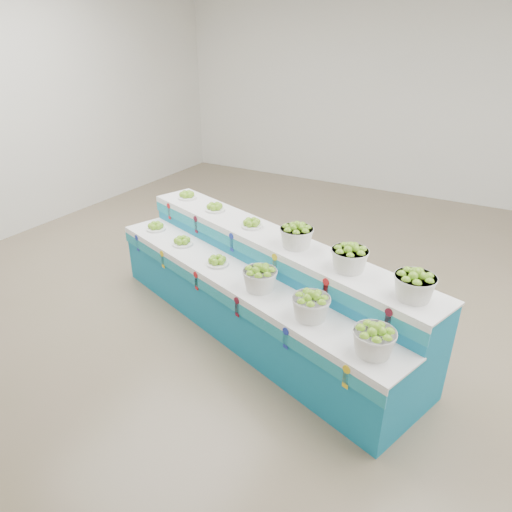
% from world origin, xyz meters
% --- Properties ---
extents(ground, '(10.00, 10.00, 0.00)m').
position_xyz_m(ground, '(0.00, 0.00, 0.00)').
color(ground, '#73664B').
rests_on(ground, ground).
extents(back_wall, '(10.00, 0.00, 10.00)m').
position_xyz_m(back_wall, '(0.00, 5.00, 2.00)').
color(back_wall, silver).
rests_on(back_wall, ground).
extents(display_stand, '(4.05, 2.24, 1.02)m').
position_xyz_m(display_stand, '(-0.35, -0.51, 0.51)').
color(display_stand, '#157DA9').
rests_on(display_stand, ground).
extents(plate_lower_left, '(0.31, 0.31, 0.10)m').
position_xyz_m(plate_lower_left, '(-1.96, -0.21, 0.77)').
color(plate_lower_left, white).
rests_on(plate_lower_left, display_stand).
extents(plate_lower_mid, '(0.31, 0.31, 0.10)m').
position_xyz_m(plate_lower_mid, '(-1.40, -0.40, 0.77)').
color(plate_lower_mid, white).
rests_on(plate_lower_mid, display_stand).
extents(plate_lower_right, '(0.31, 0.31, 0.10)m').
position_xyz_m(plate_lower_right, '(-0.76, -0.62, 0.77)').
color(plate_lower_right, white).
rests_on(plate_lower_right, display_stand).
extents(basket_lower_left, '(0.43, 0.43, 0.24)m').
position_xyz_m(basket_lower_left, '(-0.12, -0.84, 0.84)').
color(basket_lower_left, silver).
rests_on(basket_lower_left, display_stand).
extents(basket_lower_mid, '(0.43, 0.43, 0.24)m').
position_xyz_m(basket_lower_mid, '(0.50, -1.06, 0.84)').
color(basket_lower_mid, silver).
rests_on(basket_lower_mid, display_stand).
extents(basket_lower_right, '(0.43, 0.43, 0.24)m').
position_xyz_m(basket_lower_right, '(1.12, -1.27, 0.84)').
color(basket_lower_right, silver).
rests_on(basket_lower_right, display_stand).
extents(plate_upper_left, '(0.31, 0.31, 0.10)m').
position_xyz_m(plate_upper_left, '(-1.81, 0.25, 1.07)').
color(plate_upper_left, white).
rests_on(plate_upper_left, display_stand).
extents(plate_upper_mid, '(0.31, 0.31, 0.10)m').
position_xyz_m(plate_upper_mid, '(-1.24, 0.06, 1.07)').
color(plate_upper_mid, white).
rests_on(plate_upper_mid, display_stand).
extents(plate_upper_right, '(0.31, 0.31, 0.10)m').
position_xyz_m(plate_upper_right, '(-0.60, -0.16, 1.07)').
color(plate_upper_right, white).
rests_on(plate_upper_right, display_stand).
extents(basket_upper_left, '(0.43, 0.43, 0.24)m').
position_xyz_m(basket_upper_left, '(0.04, -0.38, 1.14)').
color(basket_upper_left, silver).
rests_on(basket_upper_left, display_stand).
extents(basket_upper_mid, '(0.43, 0.43, 0.24)m').
position_xyz_m(basket_upper_mid, '(0.66, -0.60, 1.14)').
color(basket_upper_mid, silver).
rests_on(basket_upper_mid, display_stand).
extents(basket_upper_right, '(0.43, 0.43, 0.24)m').
position_xyz_m(basket_upper_right, '(1.28, -0.81, 1.14)').
color(basket_upper_right, silver).
rests_on(basket_upper_right, display_stand).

